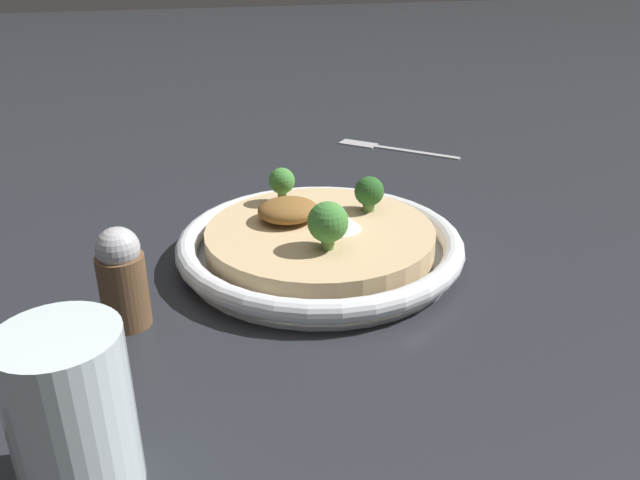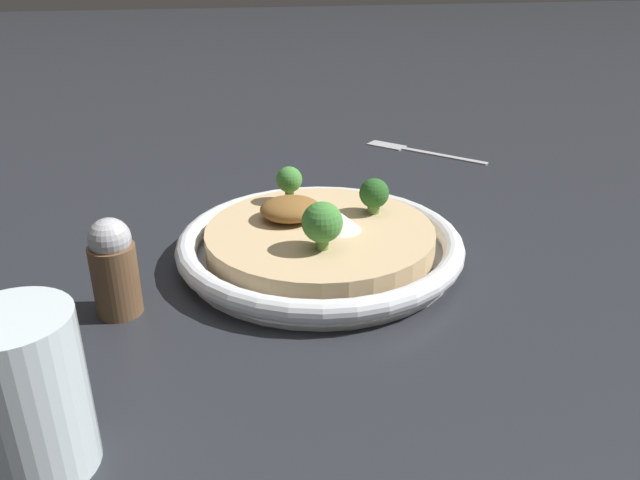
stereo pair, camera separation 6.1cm
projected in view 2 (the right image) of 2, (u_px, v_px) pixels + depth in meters
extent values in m
plane|color=#23262B|center=(320.00, 259.00, 0.62)|extent=(6.00, 6.00, 0.00)
cylinder|color=silver|center=(320.00, 256.00, 0.62)|extent=(0.26, 0.26, 0.01)
torus|color=silver|center=(320.00, 243.00, 0.62)|extent=(0.28, 0.28, 0.02)
cylinder|color=tan|center=(320.00, 240.00, 0.61)|extent=(0.22, 0.22, 0.03)
cone|color=white|center=(341.00, 221.00, 0.60)|extent=(0.04, 0.04, 0.02)
ellipsoid|color=brown|center=(290.00, 209.00, 0.62)|extent=(0.06, 0.06, 0.02)
cylinder|color=#668E47|center=(374.00, 206.00, 0.64)|extent=(0.02, 0.02, 0.02)
sphere|color=#285B23|center=(374.00, 193.00, 0.63)|extent=(0.03, 0.03, 0.03)
cylinder|color=#668E47|center=(322.00, 239.00, 0.56)|extent=(0.01, 0.01, 0.02)
sphere|color=#428438|center=(322.00, 222.00, 0.56)|extent=(0.04, 0.04, 0.04)
cylinder|color=#668E47|center=(289.00, 193.00, 0.67)|extent=(0.01, 0.01, 0.02)
sphere|color=#428438|center=(289.00, 179.00, 0.66)|extent=(0.03, 0.03, 0.03)
cylinder|color=silver|center=(28.00, 395.00, 0.35)|extent=(0.07, 0.07, 0.10)
cube|color=#B7B7BC|center=(444.00, 155.00, 0.93)|extent=(0.10, 0.11, 0.00)
cube|color=#B7B7BC|center=(387.00, 145.00, 0.98)|extent=(0.06, 0.06, 0.00)
cylinder|color=brown|center=(116.00, 280.00, 0.52)|extent=(0.04, 0.04, 0.06)
sphere|color=#B2B2B7|center=(109.00, 239.00, 0.50)|extent=(0.03, 0.03, 0.03)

